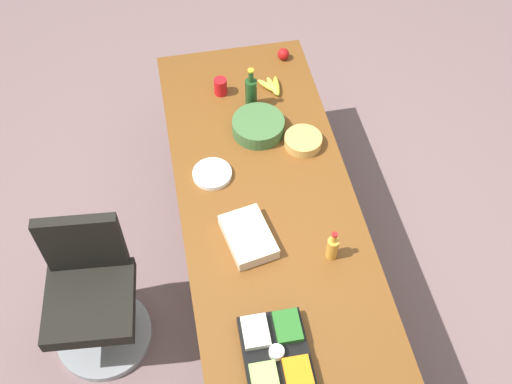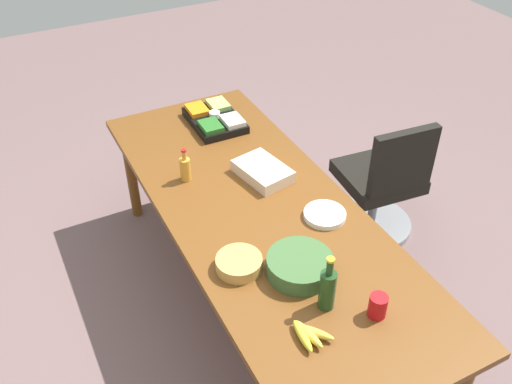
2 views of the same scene
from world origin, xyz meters
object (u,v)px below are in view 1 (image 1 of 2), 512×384
sheet_cake (248,237)px  apple_red (283,54)px  conference_table (267,204)px  dressing_bottle (332,247)px  banana_bunch (272,86)px  salad_bowl (258,126)px  office_chair (94,301)px  wine_bottle (251,92)px  chip_bowl (303,141)px  red_solo_cup (221,86)px  paper_plate_stack (212,174)px  veggie_tray (276,355)px

sheet_cake → apple_red: bearing=-19.7°
conference_table → dressing_bottle: dressing_bottle is taller
banana_bunch → salad_bowl: 0.37m
office_chair → wine_bottle: wine_bottle is taller
office_chair → wine_bottle: bearing=-48.5°
chip_bowl → sheet_cake: (-0.59, 0.44, 0.00)m
office_chair → banana_bunch: office_chair is taller
apple_red → red_solo_cup: bearing=118.2°
wine_bottle → office_chair: bearing=131.5°
office_chair → salad_bowl: office_chair is taller
office_chair → chip_bowl: office_chair is taller
sheet_cake → dressing_bottle: 0.44m
paper_plate_stack → dressing_bottle: (-0.63, -0.52, 0.06)m
paper_plate_stack → red_solo_cup: bearing=-13.2°
chip_bowl → salad_bowl: size_ratio=0.71×
red_solo_cup → chip_bowl: bearing=-142.1°
dressing_bottle → chip_bowl: bearing=-2.8°
office_chair → sheet_cake: office_chair is taller
veggie_tray → wine_bottle: bearing=-6.7°
paper_plate_stack → salad_bowl: bearing=-48.4°
office_chair → paper_plate_stack: size_ratio=4.15×
conference_table → salad_bowl: (0.49, -0.05, 0.11)m
veggie_tray → office_chair: bearing=52.9°
banana_bunch → red_solo_cup: (0.03, 0.32, 0.03)m
office_chair → apple_red: 1.96m
veggie_tray → wine_bottle: size_ratio=1.49×
red_solo_cup → paper_plate_stack: bearing=166.8°
wine_bottle → chip_bowl: bearing=-147.9°
veggie_tray → banana_bunch: bearing=-11.3°
office_chair → chip_bowl: bearing=-66.4°
paper_plate_stack → red_solo_cup: (0.65, -0.15, 0.04)m
sheet_cake → banana_bunch: bearing=-18.1°
banana_bunch → paper_plate_stack: bearing=142.6°
veggie_tray → salad_bowl: bearing=-7.8°
conference_table → banana_bunch: bearing=-13.9°
wine_bottle → paper_plate_stack: bearing=147.9°
salad_bowl → dressing_bottle: bearing=-167.7°
veggie_tray → sheet_cake: 0.65m
conference_table → wine_bottle: wine_bottle is taller
office_chair → chip_bowl: 1.50m
office_chair → paper_plate_stack: office_chair is taller
dressing_bottle → apple_red: size_ratio=2.65×
veggie_tray → apple_red: 2.06m
office_chair → paper_plate_stack: bearing=-59.6°
conference_table → red_solo_cup: (0.86, 0.12, 0.12)m
veggie_tray → red_solo_cup: 1.76m
wine_bottle → salad_bowl: bearing=-179.9°
paper_plate_stack → chip_bowl: bearing=-76.8°
sheet_cake → wine_bottle: (0.97, -0.20, 0.07)m
banana_bunch → red_solo_cup: size_ratio=1.61×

